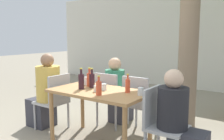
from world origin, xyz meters
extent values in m
cube|color=silver|center=(0.00, 4.42, 1.40)|extent=(10.00, 0.08, 2.80)
cylinder|color=#7A6651|center=(0.76, 1.42, 1.30)|extent=(0.32, 0.32, 2.60)
cube|color=#B27F4C|center=(0.00, 0.00, 0.76)|extent=(1.36, 0.79, 0.04)
cylinder|color=#B27F4C|center=(-0.62, -0.33, 0.37)|extent=(0.06, 0.06, 0.74)
cylinder|color=#B27F4C|center=(0.62, -0.33, 0.37)|extent=(0.06, 0.06, 0.74)
cylinder|color=#B27F4C|center=(-0.62, 0.33, 0.37)|extent=(0.06, 0.06, 0.74)
cylinder|color=#B27F4C|center=(0.62, 0.33, 0.37)|extent=(0.06, 0.06, 0.74)
cube|color=#B2B2B7|center=(-1.00, 0.00, 0.45)|extent=(0.44, 0.44, 0.04)
cube|color=#B2B2B7|center=(-0.80, 0.00, 0.69)|extent=(0.04, 0.44, 0.45)
cylinder|color=#B2B2B7|center=(-1.19, 0.19, 0.22)|extent=(0.04, 0.04, 0.43)
cylinder|color=#B2B2B7|center=(-1.19, -0.19, 0.22)|extent=(0.04, 0.04, 0.43)
cylinder|color=#B2B2B7|center=(-0.81, 0.19, 0.22)|extent=(0.04, 0.04, 0.43)
cylinder|color=#B2B2B7|center=(-0.81, -0.19, 0.22)|extent=(0.04, 0.04, 0.43)
cube|color=#B2B2B7|center=(1.00, 0.00, 0.45)|extent=(0.44, 0.44, 0.04)
cube|color=#B2B2B7|center=(0.80, 0.00, 0.69)|extent=(0.04, 0.44, 0.45)
cylinder|color=#B2B2B7|center=(0.81, 0.19, 0.22)|extent=(0.04, 0.04, 0.43)
cube|color=#B2B2B7|center=(-0.27, 0.71, 0.45)|extent=(0.44, 0.44, 0.04)
cube|color=#B2B2B7|center=(-0.27, 0.51, 0.69)|extent=(0.44, 0.04, 0.45)
cylinder|color=#B2B2B7|center=(-0.08, 0.90, 0.22)|extent=(0.04, 0.04, 0.43)
cylinder|color=#B2B2B7|center=(-0.46, 0.90, 0.22)|extent=(0.04, 0.04, 0.43)
cylinder|color=#B2B2B7|center=(-0.08, 0.52, 0.22)|extent=(0.04, 0.04, 0.43)
cylinder|color=#B2B2B7|center=(-0.46, 0.52, 0.22)|extent=(0.04, 0.04, 0.43)
cube|color=#B2B2B7|center=(0.27, 0.71, 0.45)|extent=(0.44, 0.44, 0.04)
cube|color=#B2B2B7|center=(0.27, 0.51, 0.69)|extent=(0.44, 0.04, 0.45)
cylinder|color=#B2B2B7|center=(0.46, 0.90, 0.22)|extent=(0.04, 0.04, 0.43)
cylinder|color=#B2B2B7|center=(0.08, 0.90, 0.22)|extent=(0.04, 0.04, 0.43)
cylinder|color=#B2B2B7|center=(0.46, 0.52, 0.22)|extent=(0.04, 0.04, 0.43)
cylinder|color=#B2B2B7|center=(0.08, 0.52, 0.22)|extent=(0.04, 0.04, 0.43)
cube|color=#383842|center=(-1.26, 0.00, 0.23)|extent=(0.40, 0.35, 0.47)
cylinder|color=gold|center=(-1.06, 0.00, 0.75)|extent=(0.39, 0.39, 0.57)
sphere|color=#936B51|center=(-1.06, 0.00, 1.14)|extent=(0.21, 0.21, 0.21)
cylinder|color=#232328|center=(1.06, 0.00, 0.71)|extent=(0.36, 0.36, 0.48)
sphere|color=beige|center=(1.06, 0.00, 1.05)|extent=(0.22, 0.22, 0.22)
cube|color=#383842|center=(-0.27, 0.97, 0.23)|extent=(0.30, 0.40, 0.47)
cylinder|color=#337F5B|center=(-0.27, 0.77, 0.71)|extent=(0.33, 0.33, 0.48)
sphere|color=tan|center=(-0.27, 0.77, 1.05)|extent=(0.22, 0.22, 0.22)
cylinder|color=#DB4C2D|center=(0.16, -0.22, 0.87)|extent=(0.07, 0.07, 0.18)
cylinder|color=#DB4C2D|center=(0.16, -0.22, 0.99)|extent=(0.03, 0.03, 0.06)
cylinder|color=gold|center=(0.16, -0.22, 1.02)|extent=(0.03, 0.03, 0.01)
cylinder|color=#DB4C2D|center=(-0.30, 0.14, 0.88)|extent=(0.08, 0.08, 0.20)
cylinder|color=#DB4C2D|center=(-0.30, 0.14, 1.01)|extent=(0.03, 0.03, 0.07)
cylinder|color=gold|center=(-0.30, 0.14, 1.05)|extent=(0.04, 0.04, 0.01)
cylinder|color=#DB4C2D|center=(0.39, 0.11, 0.87)|extent=(0.06, 0.06, 0.18)
cylinder|color=#DB4C2D|center=(0.39, 0.11, 0.99)|extent=(0.03, 0.03, 0.06)
cylinder|color=gold|center=(0.39, 0.11, 1.02)|extent=(0.03, 0.03, 0.01)
cylinder|color=#331923|center=(-0.20, 0.08, 0.88)|extent=(0.08, 0.08, 0.20)
cylinder|color=#331923|center=(-0.20, 0.08, 1.01)|extent=(0.03, 0.03, 0.07)
cylinder|color=gold|center=(-0.20, 0.08, 1.06)|extent=(0.04, 0.04, 0.01)
cylinder|color=#331923|center=(-0.26, -0.08, 0.88)|extent=(0.08, 0.08, 0.21)
cylinder|color=#331923|center=(-0.26, -0.08, 1.03)|extent=(0.03, 0.03, 0.07)
cylinder|color=gold|center=(-0.26, -0.08, 1.07)|extent=(0.04, 0.04, 0.01)
cylinder|color=silver|center=(0.01, -0.09, 0.82)|extent=(0.06, 0.06, 0.08)
cylinder|color=white|center=(0.03, 0.05, 0.82)|extent=(0.08, 0.08, 0.09)
cylinder|color=white|center=(-0.40, 0.19, 0.84)|extent=(0.08, 0.08, 0.12)
cylinder|color=white|center=(0.61, 0.06, 0.83)|extent=(0.08, 0.08, 0.10)
camera|label=1|loc=(2.08, -2.68, 1.54)|focal=40.00mm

